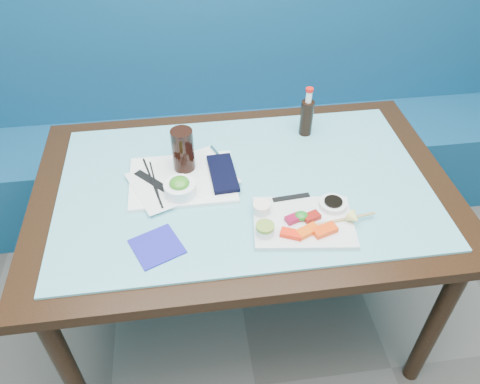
{
  "coord_description": "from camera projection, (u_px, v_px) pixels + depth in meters",
  "views": [
    {
      "loc": [
        -0.17,
        0.29,
        1.79
      ],
      "look_at": [
        -0.03,
        1.36,
        0.8
      ],
      "focal_mm": 35.0,
      "sensor_mm": 36.0,
      "label": 1
    }
  ],
  "objects": [
    {
      "name": "salmon_mid",
      "position": [
        308.0,
        231.0,
        1.37
      ],
      "size": [
        0.08,
        0.06,
        0.02
      ],
      "primitive_type": "cube",
      "rotation": [
        0.0,
        0.0,
        0.41
      ],
      "color": "#FF550A",
      "rests_on": "sashimi_plate"
    },
    {
      "name": "wooden_chopstick_b",
      "position": [
        344.0,
        220.0,
        1.41
      ],
      "size": [
        0.21,
        0.04,
        0.01
      ],
      "primitive_type": "cylinder",
      "rotation": [
        1.57,
        0.0,
        -1.44
      ],
      "color": "tan",
      "rests_on": "sashimi_plate"
    },
    {
      "name": "black_chopstick_b",
      "position": [
        155.0,
        182.0,
        1.54
      ],
      "size": [
        0.04,
        0.22,
        0.01
      ],
      "primitive_type": "cylinder",
      "rotation": [
        1.57,
        0.0,
        0.16
      ],
      "color": "black",
      "rests_on": "serving_tray"
    },
    {
      "name": "seaweed_garnish",
      "position": [
        301.0,
        216.0,
        1.41
      ],
      "size": [
        0.04,
        0.04,
        0.02
      ],
      "primitive_type": "ellipsoid",
      "rotation": [
        0.0,
        0.0,
        0.03
      ],
      "color": "#1B751B",
      "rests_on": "sashimi_plate"
    },
    {
      "name": "chopstick_sleeve",
      "position": [
        291.0,
        197.0,
        1.48
      ],
      "size": [
        0.12,
        0.03,
        0.0
      ],
      "primitive_type": "cube",
      "rotation": [
        0.0,
        0.0,
        0.08
      ],
      "color": "black",
      "rests_on": "sashimi_plate"
    },
    {
      "name": "cola_bottle_cap",
      "position": [
        310.0,
        90.0,
        1.65
      ],
      "size": [
        0.04,
        0.04,
        0.01
      ],
      "primitive_type": "cylinder",
      "rotation": [
        0.0,
        0.0,
        0.4
      ],
      "color": "red",
      "rests_on": "cola_bottle_neck"
    },
    {
      "name": "tray_sleeve",
      "position": [
        154.0,
        182.0,
        1.54
      ],
      "size": [
        0.13,
        0.14,
        0.0
      ],
      "primitive_type": "cube",
      "rotation": [
        0.0,
        0.0,
        0.75
      ],
      "color": "black",
      "rests_on": "serving_tray"
    },
    {
      "name": "black_chopstick_a",
      "position": [
        153.0,
        182.0,
        1.54
      ],
      "size": [
        0.07,
        0.26,
        0.01
      ],
      "primitive_type": "cylinder",
      "rotation": [
        1.57,
        0.0,
        0.24
      ],
      "color": "black",
      "rests_on": "serving_tray"
    },
    {
      "name": "soy_dish",
      "position": [
        333.0,
        204.0,
        1.45
      ],
      "size": [
        0.11,
        0.11,
        0.02
      ],
      "primitive_type": "cylinder",
      "rotation": [
        0.0,
        0.0,
        -0.35
      ],
      "color": "white",
      "rests_on": "sashimi_plate"
    },
    {
      "name": "cola_glass",
      "position": [
        183.0,
        150.0,
        1.55
      ],
      "size": [
        0.07,
        0.07,
        0.15
      ],
      "primitive_type": "cylinder",
      "rotation": [
        0.0,
        0.0,
        -0.01
      ],
      "color": "black",
      "rests_on": "serving_tray"
    },
    {
      "name": "ramekin_ginger",
      "position": [
        261.0,
        209.0,
        1.43
      ],
      "size": [
        0.07,
        0.07,
        0.02
      ],
      "primitive_type": "cylinder",
      "rotation": [
        0.0,
        0.0,
        -0.38
      ],
      "color": "silver",
      "rests_on": "sashimi_plate"
    },
    {
      "name": "dining_table",
      "position": [
        244.0,
        203.0,
        1.62
      ],
      "size": [
        1.4,
        0.9,
        0.75
      ],
      "color": "black",
      "rests_on": "ground"
    },
    {
      "name": "salmon_right",
      "position": [
        325.0,
        230.0,
        1.37
      ],
      "size": [
        0.08,
        0.06,
        0.02
      ],
      "primitive_type": "cube",
      "rotation": [
        0.0,
        0.0,
        0.32
      ],
      "color": "#FF3E0A",
      "rests_on": "sashimi_plate"
    },
    {
      "name": "ramekin_wasabi",
      "position": [
        265.0,
        231.0,
        1.36
      ],
      "size": [
        0.06,
        0.06,
        0.02
      ],
      "primitive_type": "cylinder",
      "rotation": [
        0.0,
        0.0,
        0.02
      ],
      "color": "white",
      "rests_on": "sashimi_plate"
    },
    {
      "name": "tuna_left",
      "position": [
        294.0,
        219.0,
        1.41
      ],
      "size": [
        0.06,
        0.04,
        0.02
      ],
      "primitive_type": "cube",
      "rotation": [
        0.0,
        0.0,
        0.35
      ],
      "color": "maroon",
      "rests_on": "sashimi_plate"
    },
    {
      "name": "wasabi_fill",
      "position": [
        265.0,
        227.0,
        1.35
      ],
      "size": [
        0.06,
        0.06,
        0.01
      ],
      "primitive_type": "cylinder",
      "rotation": [
        0.0,
        0.0,
        0.14
      ],
      "color": "olive",
      "rests_on": "ramekin_wasabi"
    },
    {
      "name": "blue_napkin",
      "position": [
        157.0,
        246.0,
        1.35
      ],
      "size": [
        0.17,
        0.17,
        0.01
      ],
      "primitive_type": "cube",
      "rotation": [
        0.0,
        0.0,
        0.41
      ],
      "color": "#1B1C97",
      "rests_on": "glass_top"
    },
    {
      "name": "soy_fill",
      "position": [
        333.0,
        201.0,
        1.44
      ],
      "size": [
        0.07,
        0.07,
        0.01
      ],
      "primitive_type": "cylinder",
      "rotation": [
        0.0,
        0.0,
        -0.31
      ],
      "color": "black",
      "rests_on": "soy_dish"
    },
    {
      "name": "fork",
      "position": [
        218.0,
        155.0,
        1.65
      ],
      "size": [
        0.05,
        0.1,
        0.01
      ],
      "primitive_type": "cylinder",
      "rotation": [
        1.57,
        0.0,
        0.37
      ],
      "color": "white",
      "rests_on": "serving_tray"
    },
    {
      "name": "glass_top",
      "position": [
        244.0,
        184.0,
        1.56
      ],
      "size": [
        1.22,
        0.76,
        0.01
      ],
      "primitive_type": "cube",
      "color": "#60B3C1",
      "rests_on": "dining_table"
    },
    {
      "name": "tuna_right",
      "position": [
        311.0,
        217.0,
        1.41
      ],
      "size": [
        0.06,
        0.05,
        0.02
      ],
      "primitive_type": "cube",
      "rotation": [
        0.0,
        0.0,
        0.36
      ],
      "color": "maroon",
      "rests_on": "sashimi_plate"
    },
    {
      "name": "paper_placemat",
      "position": [
        183.0,
        178.0,
        1.56
      ],
      "size": [
        0.39,
        0.33,
        0.0
      ],
      "primitive_type": "cube",
      "rotation": [
        0.0,
        0.0,
        0.38
      ],
      "color": "white",
      "rests_on": "serving_tray"
    },
    {
      "name": "cola_bottle_neck",
      "position": [
        309.0,
        97.0,
        1.67
      ],
      "size": [
        0.03,
        0.03,
        0.04
      ],
      "primitive_type": "cylinder",
      "rotation": [
        0.0,
        0.0,
        0.17
      ],
      "color": "white",
      "rests_on": "cola_bottle_body"
    },
    {
      "name": "lemon_wedge",
      "position": [
        354.0,
        218.0,
        1.39
      ],
      "size": [
        0.05,
        0.05,
        0.04
      ],
      "primitive_type": "cone",
      "rotation": [
        1.57,
        0.0,
        0.47
      ],
      "color": "#F3E773",
      "rests_on": "sashimi_plate"
    },
    {
      "name": "seaweed_salad",
      "position": [
        179.0,
        183.0,
        1.47
      ],
      "size": [
        0.07,
        0.07,
        0.03
      ],
      "primitive_type": "ellipsoid",
      "rotation": [
        0.0,
        0.0,
        0.06
      ],
      "color": "#34811D",
      "rests_on": "seaweed_bowl"
    },
    {
      "name": "wooden_chopstick_a",
      "position": [
        340.0,
        220.0,
        1.41
      ],
      "size": [
        0.22,
        0.04,
        0.01
      ],
      "primitive_type": "cylinder",
      "rotation": [
        1.57,
        0.0,
        -1.44
      ],
      "color": "#9C6C49",
      "rests_on": "sashimi_plate"
    },
    {
      "name": "navy_pouch",
      "position": [
        223.0,
        173.0,
        1.57
      ],
      "size": [
        0.09,
        0.2,
        0.02
      ],
      "primitive_type": "cube",
      "rotation": [
        0.0,
        0.0,
        0.05
      ],
      "color": "black",
      "rests_on": "serving_tray"
    },
    {
      "name": "cola_bottle_body",
      "position": [
        306.0,
        118.0,
        1.73
      ],
      "size": [
        0.06,
        0.06,
        0.14
      ],
      "primitive_type": "cylinder",
      "rotation": [
        0.0,
        0.0,
        0.41
      ],
      "color": "black",
      "rests_on": "glass_top"
    },
    {
      "name": "seaweed_bowl",
      "position": [
        180.0,
        189.0,
        1.49
      ],
      "size": [
        0.1,
        0.1,
        0.04
      ],
      "primitive_type": "cylinder",
      "rotation": [
        0.0,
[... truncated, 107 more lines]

